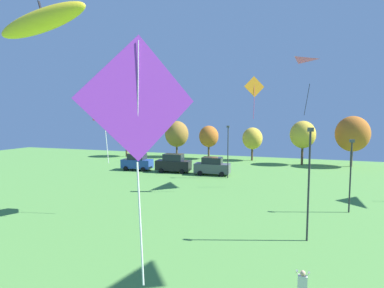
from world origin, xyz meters
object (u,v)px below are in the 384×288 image
(treeline_tree_1, at_px, (177,134))
(treeline_tree_5, at_px, (352,134))
(light_post_0, at_px, (351,171))
(treeline_tree_4, at_px, (303,135))
(kite_flying_4, at_px, (319,71))
(kite_flying_10, at_px, (43,21))
(kite_flying_2, at_px, (254,88))
(kite_flying_6, at_px, (138,106))
(parked_car_third_from_left, at_px, (212,166))
(parked_car_second_from_left, at_px, (173,163))
(light_post_1, at_px, (228,149))
(kite_flying_8, at_px, (105,102))
(parked_car_leftmost, at_px, (137,162))
(treeline_tree_3, at_px, (252,139))
(treeline_tree_2, at_px, (209,136))
(light_post_2, at_px, (309,178))
(person_standing_near_foreground, at_px, (302,286))
(treeline_tree_0, at_px, (126,135))

(treeline_tree_1, xyz_separation_m, treeline_tree_5, (29.67, -1.84, 0.64))
(light_post_0, distance_m, treeline_tree_4, 24.87)
(kite_flying_4, xyz_separation_m, treeline_tree_5, (6.09, 17.28, -7.22))
(treeline_tree_1, distance_m, treeline_tree_5, 29.74)
(kite_flying_10, bearing_deg, kite_flying_2, 62.54)
(kite_flying_6, bearing_deg, treeline_tree_4, 83.78)
(kite_flying_2, bearing_deg, kite_flying_10, -117.46)
(parked_car_third_from_left, bearing_deg, parked_car_second_from_left, 175.95)
(light_post_1, xyz_separation_m, treeline_tree_5, (16.10, 14.84, 1.38))
(light_post_1, height_order, treeline_tree_4, treeline_tree_4)
(kite_flying_8, relative_size, parked_car_leftmost, 1.38)
(treeline_tree_4, bearing_deg, treeline_tree_3, 165.36)
(treeline_tree_3, distance_m, treeline_tree_5, 15.49)
(parked_car_second_from_left, distance_m, light_post_1, 8.44)
(kite_flying_6, xyz_separation_m, treeline_tree_2, (-11.20, 45.71, -3.68))
(treeline_tree_4, bearing_deg, parked_car_leftmost, -149.82)
(parked_car_second_from_left, height_order, light_post_2, light_post_2)
(kite_flying_4, xyz_separation_m, treeline_tree_1, (-23.59, 19.12, -7.86))
(kite_flying_2, relative_size, light_post_0, 0.72)
(kite_flying_10, bearing_deg, treeline_tree_3, 81.74)
(treeline_tree_1, bearing_deg, person_standing_near_foreground, -61.89)
(treeline_tree_3, bearing_deg, treeline_tree_1, 179.59)
(person_standing_near_foreground, bearing_deg, kite_flying_10, -173.29)
(treeline_tree_3, bearing_deg, treeline_tree_2, -175.96)
(kite_flying_4, height_order, light_post_1, kite_flying_4)
(parked_car_second_from_left, distance_m, treeline_tree_1, 16.51)
(kite_flying_10, relative_size, treeline_tree_1, 0.78)
(kite_flying_4, distance_m, treeline_tree_5, 19.69)
(parked_car_third_from_left, bearing_deg, kite_flying_2, -52.85)
(parked_car_third_from_left, xyz_separation_m, light_post_1, (2.36, -1.36, 2.51))
(kite_flying_4, distance_m, kite_flying_6, 28.21)
(parked_car_third_from_left, bearing_deg, person_standing_near_foreground, -70.12)
(kite_flying_2, xyz_separation_m, treeline_tree_1, (-17.47, 22.83, -5.99))
(kite_flying_6, relative_size, parked_car_third_from_left, 1.32)
(kite_flying_10, bearing_deg, treeline_tree_4, 69.64)
(kite_flying_10, bearing_deg, treeline_tree_5, 61.03)
(kite_flying_10, height_order, parked_car_second_from_left, kite_flying_10)
(parked_car_leftmost, xyz_separation_m, treeline_tree_0, (-9.59, 12.83, 2.93))
(parked_car_third_from_left, distance_m, light_post_1, 3.71)
(person_standing_near_foreground, distance_m, kite_flying_8, 17.91)
(treeline_tree_0, bearing_deg, treeline_tree_4, 0.45)
(kite_flying_6, bearing_deg, light_post_0, 67.95)
(light_post_2, bearing_deg, person_standing_near_foreground, -93.40)
(kite_flying_8, distance_m, light_post_2, 15.43)
(kite_flying_2, distance_m, parked_car_leftmost, 21.09)
(kite_flying_6, height_order, parked_car_third_from_left, kite_flying_6)
(parked_car_leftmost, xyz_separation_m, light_post_0, (25.57, -11.55, 2.12))
(person_standing_near_foreground, relative_size, treeline_tree_5, 0.21)
(parked_car_leftmost, height_order, light_post_2, light_post_2)
(parked_car_leftmost, relative_size, treeline_tree_4, 0.63)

